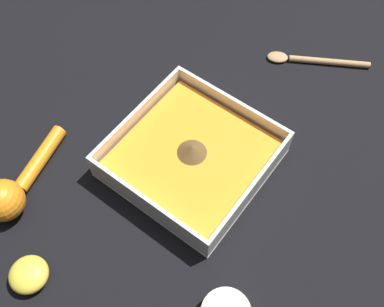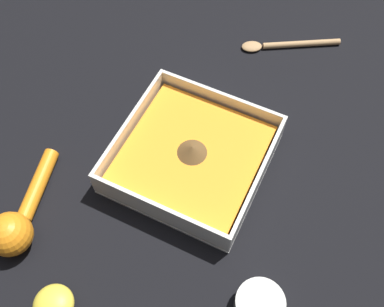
{
  "view_description": "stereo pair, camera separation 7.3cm",
  "coord_description": "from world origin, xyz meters",
  "px_view_note": "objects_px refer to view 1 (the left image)",
  "views": [
    {
      "loc": [
        0.23,
        -0.27,
        0.66
      ],
      "look_at": [
        0.01,
        0.02,
        0.03
      ],
      "focal_mm": 42.0,
      "sensor_mm": 36.0,
      "label": 1
    },
    {
      "loc": [
        0.17,
        -0.31,
        0.66
      ],
      "look_at": [
        0.01,
        0.02,
        0.03
      ],
      "focal_mm": 42.0,
      "sensor_mm": 36.0,
      "label": 2
    }
  ],
  "objects_px": {
    "wooden_spoon": "(312,60)",
    "lemon_squeezer": "(11,191)",
    "square_dish": "(192,157)",
    "lemon_half": "(29,275)"
  },
  "relations": [
    {
      "from": "square_dish",
      "to": "wooden_spoon",
      "type": "relative_size",
      "value": 1.33
    },
    {
      "from": "lemon_squeezer",
      "to": "square_dish",
      "type": "bearing_deg",
      "value": 126.2
    },
    {
      "from": "lemon_squeezer",
      "to": "wooden_spoon",
      "type": "height_order",
      "value": "lemon_squeezer"
    },
    {
      "from": "wooden_spoon",
      "to": "lemon_half",
      "type": "bearing_deg",
      "value": 48.6
    },
    {
      "from": "wooden_spoon",
      "to": "lemon_squeezer",
      "type": "bearing_deg",
      "value": 36.37
    },
    {
      "from": "lemon_half",
      "to": "square_dish",
      "type": "bearing_deg",
      "value": 76.47
    },
    {
      "from": "square_dish",
      "to": "wooden_spoon",
      "type": "height_order",
      "value": "square_dish"
    },
    {
      "from": "square_dish",
      "to": "lemon_half",
      "type": "height_order",
      "value": "square_dish"
    },
    {
      "from": "lemon_half",
      "to": "wooden_spoon",
      "type": "height_order",
      "value": "lemon_half"
    },
    {
      "from": "lemon_squeezer",
      "to": "wooden_spoon",
      "type": "xyz_separation_m",
      "value": [
        0.23,
        0.54,
        -0.02
      ]
    }
  ]
}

